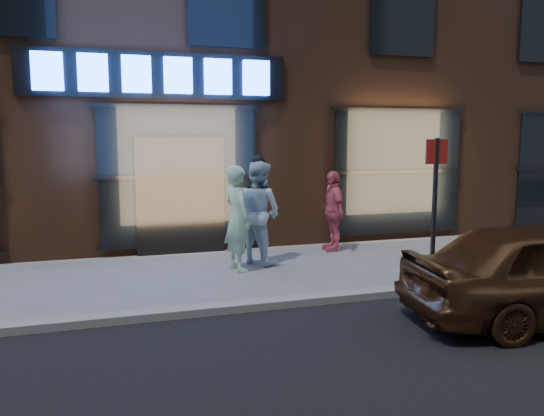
% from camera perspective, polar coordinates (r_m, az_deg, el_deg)
% --- Properties ---
extents(ground, '(90.00, 90.00, 0.00)m').
position_cam_1_polar(ground, '(7.45, -5.69, -11.18)').
color(ground, slate).
rests_on(ground, ground).
extents(curb, '(60.00, 0.25, 0.12)m').
position_cam_1_polar(curb, '(7.43, -5.70, -10.74)').
color(curb, gray).
rests_on(curb, ground).
extents(storefront_building, '(30.20, 8.28, 10.30)m').
position_cam_1_polar(storefront_building, '(15.22, -12.20, 17.94)').
color(storefront_building, '#54301E').
rests_on(storefront_building, ground).
extents(man_bowtie, '(0.60, 0.78, 1.90)m').
position_cam_1_polar(man_bowtie, '(9.51, -3.72, -1.13)').
color(man_bowtie, '#C0FDE0').
rests_on(man_bowtie, ground).
extents(man_cap, '(1.15, 1.20, 1.96)m').
position_cam_1_polar(man_cap, '(10.05, -1.47, -0.46)').
color(man_cap, silver).
rests_on(man_cap, ground).
extents(passerby, '(0.45, 1.01, 1.69)m').
position_cam_1_polar(passerby, '(11.25, 6.55, -0.31)').
color(passerby, '#D95969').
rests_on(passerby, ground).
extents(sign_post, '(0.38, 0.08, 2.38)m').
position_cam_1_polar(sign_post, '(8.63, 17.10, 0.95)').
color(sign_post, '#262628').
rests_on(sign_post, ground).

